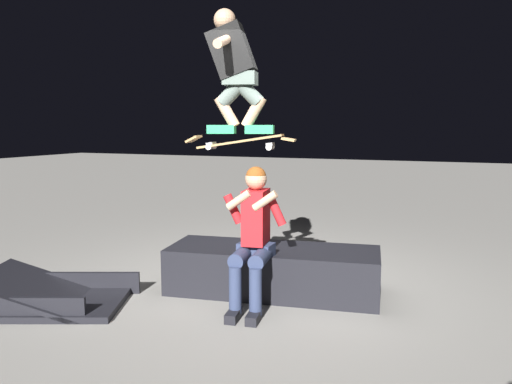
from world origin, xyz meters
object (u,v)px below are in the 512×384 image
skater_airborne (234,66)px  skateboard (240,142)px  ledge_box_main (273,270)px  kicker_ramp (54,299)px  person_sitting_on_ledge (253,231)px

skater_airborne → skateboard: bearing=-168.0°
ledge_box_main → skater_airborne: size_ratio=1.85×
ledge_box_main → kicker_ramp: size_ratio=1.41×
skater_airborne → kicker_ramp: 2.71m
skateboard → kicker_ramp: skateboard is taller
person_sitting_on_ledge → skater_airborne: (0.25, -0.14, 1.49)m
ledge_box_main → kicker_ramp: 2.08m
ledge_box_main → skater_airborne: bearing=46.9°
person_sitting_on_ledge → skateboard: 0.84m
ledge_box_main → person_sitting_on_ledge: bearing=85.7°
ledge_box_main → skateboard: (0.22, 0.29, 1.28)m
person_sitting_on_ledge → skater_airborne: bearing=-29.2°
ledge_box_main → kicker_ramp: (1.74, 1.13, -0.15)m
skateboard → kicker_ramp: bearing=29.0°
ledge_box_main → skateboard: 1.33m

